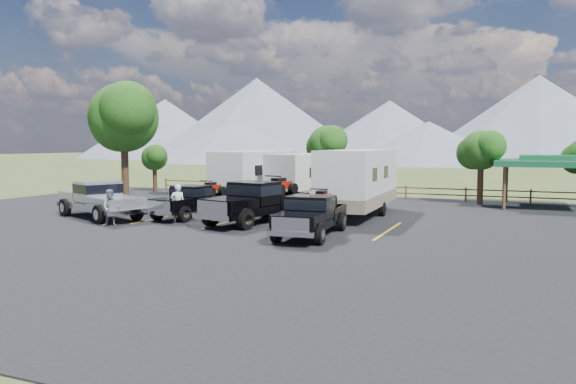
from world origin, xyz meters
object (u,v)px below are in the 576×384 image
at_px(rig_left, 194,200).
at_px(trailer_right, 358,182).
at_px(tree_big_nw, 123,118).
at_px(person_a, 178,203).
at_px(rig_right, 312,214).
at_px(pickup_silver, 100,199).
at_px(rig_center, 258,200).
at_px(pavilion, 550,162).
at_px(trailer_center, 315,178).
at_px(person_b, 111,208).
at_px(trailer_left, 256,176).

distance_m(rig_left, trailer_right, 8.84).
relative_size(tree_big_nw, person_a, 4.13).
xyz_separation_m(rig_right, pickup_silver, (-12.12, 0.94, 0.08)).
height_order(rig_center, trailer_right, trailer_right).
distance_m(rig_left, person_a, 2.13).
bearing_deg(pavilion, trailer_right, -138.51).
bearing_deg(tree_big_nw, rig_left, -28.31).
relative_size(rig_center, trailer_center, 0.75).
bearing_deg(person_a, pavilion, -176.76).
relative_size(rig_center, person_b, 4.04).
height_order(pavilion, pickup_silver, pavilion).
relative_size(rig_center, person_a, 3.72).
distance_m(pickup_silver, person_a, 4.61).
relative_size(trailer_right, pickup_silver, 1.52).
bearing_deg(rig_right, trailer_left, 121.95).
bearing_deg(trailer_left, trailer_right, -22.71).
height_order(rig_left, trailer_center, trailer_center).
distance_m(pavilion, pickup_silver, 26.33).
relative_size(trailer_left, trailer_right, 0.95).
xyz_separation_m(trailer_left, person_a, (0.37, -9.55, -0.82)).
relative_size(pavilion, trailer_left, 0.64).
distance_m(rig_center, trailer_right, 5.85).
bearing_deg(person_a, pickup_silver, -32.94).
height_order(pavilion, person_b, pavilion).
relative_size(rig_right, trailer_right, 0.58).
bearing_deg(trailer_center, pickup_silver, -113.16).
relative_size(person_a, person_b, 1.09).
bearing_deg(trailer_right, pickup_silver, -155.11).
xyz_separation_m(pavilion, person_b, (-19.43, -16.60, -1.87)).
distance_m(pavilion, trailer_right, 12.89).
xyz_separation_m(trailer_left, pickup_silver, (-4.23, -9.84, -0.77)).
bearing_deg(person_b, tree_big_nw, 101.23).
bearing_deg(trailer_center, person_b, -100.25).
bearing_deg(rig_center, pickup_silver, -156.33).
height_order(trailer_center, person_a, trailer_center).
distance_m(pavilion, rig_center, 18.72).
bearing_deg(pickup_silver, trailer_center, 166.70).
xyz_separation_m(pickup_silver, person_b, (2.38, -1.95, -0.13)).
height_order(rig_right, trailer_left, trailer_left).
bearing_deg(tree_big_nw, pavilion, 17.34).
distance_m(tree_big_nw, rig_right, 18.19).
bearing_deg(trailer_center, tree_big_nw, -147.57).
height_order(rig_left, person_b, rig_left).
xyz_separation_m(pavilion, pickup_silver, (-21.81, -14.65, -1.74)).
xyz_separation_m(rig_right, trailer_right, (0.05, 7.07, 0.93)).
distance_m(rig_right, person_a, 7.61).
bearing_deg(person_b, person_a, 21.12).
xyz_separation_m(tree_big_nw, person_a, (8.35, -6.38, -4.61)).
bearing_deg(rig_right, rig_left, 152.92).
distance_m(trailer_right, person_a, 9.60).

